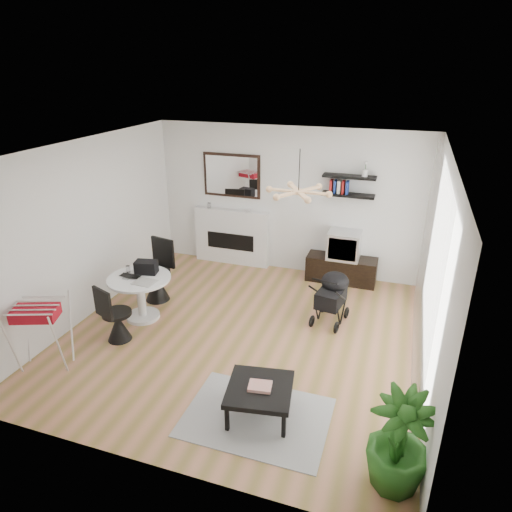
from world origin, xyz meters
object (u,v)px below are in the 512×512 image
(coffee_table, at_px, (260,390))
(stroller, at_px, (332,299))
(dining_table, at_px, (140,291))
(fireplace, at_px, (232,230))
(potted_plant, at_px, (399,442))
(drying_rack, at_px, (42,334))
(tv_console, at_px, (341,269))
(crt_tv, at_px, (344,245))

(coffee_table, bearing_deg, stroller, 80.18)
(dining_table, bearing_deg, stroller, 17.18)
(dining_table, height_order, stroller, stroller)
(dining_table, relative_size, coffee_table, 1.16)
(fireplace, bearing_deg, dining_table, -102.59)
(fireplace, height_order, potted_plant, fireplace)
(dining_table, relative_size, drying_rack, 1.03)
(dining_table, xyz_separation_m, stroller, (2.80, 0.87, -0.09))
(dining_table, distance_m, potted_plant, 4.35)
(tv_console, height_order, potted_plant, potted_plant)
(crt_tv, xyz_separation_m, dining_table, (-2.75, -2.30, -0.25))
(stroller, bearing_deg, potted_plant, -59.24)
(tv_console, bearing_deg, potted_plant, -74.64)
(fireplace, distance_m, stroller, 2.77)
(tv_console, xyz_separation_m, coffee_table, (-0.33, -3.74, 0.10))
(dining_table, bearing_deg, drying_rack, -109.48)
(drying_rack, xyz_separation_m, potted_plant, (4.42, -0.44, 0.03))
(potted_plant, bearing_deg, drying_rack, 174.33)
(tv_console, bearing_deg, coffee_table, -95.09)
(coffee_table, bearing_deg, tv_console, 84.91)
(coffee_table, xyz_separation_m, potted_plant, (1.49, -0.48, 0.19))
(tv_console, distance_m, drying_rack, 5.00)
(potted_plant, bearing_deg, coffee_table, 162.14)
(potted_plant, bearing_deg, fireplace, 127.42)
(stroller, relative_size, coffee_table, 1.05)
(dining_table, relative_size, stroller, 1.11)
(crt_tv, bearing_deg, tv_console, 168.76)
(fireplace, xyz_separation_m, drying_rack, (-1.07, -3.94, -0.19))
(tv_console, xyz_separation_m, dining_table, (-2.74, -2.30, 0.23))
(drying_rack, relative_size, potted_plant, 0.89)
(drying_rack, relative_size, coffee_table, 1.13)
(stroller, bearing_deg, coffee_table, -90.46)
(fireplace, relative_size, stroller, 2.50)
(potted_plant, bearing_deg, stroller, 111.40)
(tv_console, height_order, coffee_table, tv_console)
(tv_console, height_order, crt_tv, crt_tv)
(fireplace, relative_size, drying_rack, 2.32)
(tv_console, xyz_separation_m, crt_tv, (0.02, -0.00, 0.48))
(crt_tv, bearing_deg, potted_plant, -74.84)
(drying_rack, relative_size, stroller, 1.08)
(fireplace, xyz_separation_m, dining_table, (-0.55, -2.45, -0.22))
(tv_console, bearing_deg, crt_tv, -11.24)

